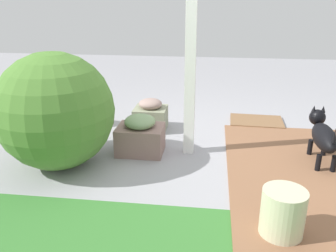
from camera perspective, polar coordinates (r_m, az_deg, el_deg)
The scene contains 10 objects.
ground_plane at distance 3.66m, azimuth 5.98°, elevation -4.46°, with size 12.00×12.00×0.00m, color #98989E.
brick_path at distance 3.49m, azimuth 24.64°, elevation -7.45°, with size 1.80×2.40×0.02m, color brown.
porch_pillar at distance 3.38m, azimuth 3.73°, elevation 13.06°, with size 0.10×0.10×2.20m, color white.
stone_planter_nearest at distance 4.24m, azimuth -2.83°, elevation 1.72°, with size 0.38×0.35×0.38m.
stone_planter_near at distance 3.61m, azimuth -4.49°, elevation -1.56°, with size 0.47×0.37×0.41m.
round_shrub at distance 3.37m, azimuth -17.79°, elevation 2.30°, with size 1.08×1.08×1.08m, color #4A7B2F.
terracotta_pot_tall at distance 4.44m, azimuth -12.54°, elevation 3.45°, with size 0.24×0.24×0.76m.
dog at distance 3.67m, azimuth 23.80°, elevation -1.33°, with size 0.21×0.71×0.49m.
ceramic_urn at distance 2.53m, azimuth 18.06°, elevation -13.30°, with size 0.29×0.29×0.34m, color beige.
doormat at distance 4.65m, azimuth 14.11°, elevation 0.77°, with size 0.66×0.46×0.03m, color brown.
Camera 1 is at (-0.04, 3.32, 1.54)m, focal length 37.66 mm.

